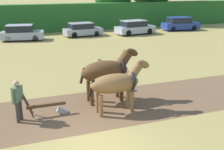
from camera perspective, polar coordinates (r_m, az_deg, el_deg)
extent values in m
plane|color=#998447|center=(9.45, -3.47, -14.86)|extent=(240.00, 240.00, 0.00)
cube|color=brown|center=(11.92, -19.05, -8.60)|extent=(26.62, 4.75, 0.01)
cube|color=#286023|center=(33.95, -17.42, 10.81)|extent=(56.68, 1.75, 3.19)
cylinder|color=#423323|center=(39.64, 0.21, 12.27)|extent=(0.44, 0.44, 2.97)
cylinder|color=#4C3823|center=(41.65, 7.86, 13.07)|extent=(0.44, 0.44, 3.99)
ellipsoid|color=brown|center=(11.48, 0.56, -1.72)|extent=(2.11, 0.89, 0.80)
cylinder|color=brown|center=(12.20, 3.17, -4.66)|extent=(0.18, 0.18, 0.92)
cylinder|color=brown|center=(11.81, 4.05, -5.45)|extent=(0.18, 0.18, 0.92)
cylinder|color=brown|center=(11.78, -2.95, -5.50)|extent=(0.18, 0.18, 0.92)
cylinder|color=brown|center=(11.37, -2.27, -6.36)|extent=(0.18, 0.18, 0.92)
cylinder|color=brown|center=(11.67, 4.66, 0.81)|extent=(0.73, 0.40, 0.80)
ellipsoid|color=brown|center=(11.75, 6.33, 2.21)|extent=(0.69, 0.28, 0.54)
cube|color=black|center=(11.69, 5.41, 1.69)|extent=(0.38, 0.09, 0.50)
cylinder|color=black|center=(11.22, -4.20, -2.69)|extent=(0.30, 0.13, 0.71)
torus|color=black|center=(11.72, 3.92, -1.03)|extent=(0.13, 0.83, 0.83)
ellipsoid|color=#513319|center=(12.58, -1.46, 0.75)|extent=(2.20, 1.06, 0.96)
cylinder|color=#513319|center=(13.35, 1.08, -2.46)|extent=(0.18, 0.18, 1.00)
cylinder|color=#513319|center=(12.86, 1.96, -3.25)|extent=(0.18, 0.18, 1.00)
cylinder|color=#513319|center=(12.94, -4.80, -3.17)|extent=(0.18, 0.18, 1.00)
cylinder|color=#513319|center=(12.44, -4.13, -4.03)|extent=(0.18, 0.18, 1.00)
cylinder|color=#513319|center=(12.76, 2.47, 3.26)|extent=(0.82, 0.47, 0.88)
ellipsoid|color=#513319|center=(12.85, 4.12, 4.61)|extent=(0.69, 0.28, 0.54)
cube|color=black|center=(12.78, 3.21, 4.21)|extent=(0.40, 0.09, 0.53)
cylinder|color=black|center=(12.34, -6.02, -0.17)|extent=(0.30, 0.13, 0.71)
torus|color=black|center=(12.81, 1.77, 1.41)|extent=(0.13, 0.97, 0.97)
cube|color=#4C331E|center=(11.79, -13.20, -5.99)|extent=(1.58, 0.14, 0.12)
cube|color=#939399|center=(12.00, -10.07, -7.18)|extent=(0.49, 0.21, 0.39)
cylinder|color=#4C331E|center=(11.89, -16.76, -5.55)|extent=(0.40, 0.07, 0.96)
cylinder|color=#4C331E|center=(11.52, -16.63, -6.29)|extent=(0.40, 0.07, 0.96)
cylinder|color=#38332D|center=(11.66, -18.07, -6.80)|extent=(0.14, 0.14, 0.85)
cylinder|color=#38332D|center=(11.49, -18.64, -7.23)|extent=(0.14, 0.14, 0.85)
cube|color=#4C6B4C|center=(11.30, -18.70, -3.64)|extent=(0.45, 0.52, 0.60)
sphere|color=tan|center=(11.17, -18.91, -1.61)|extent=(0.23, 0.23, 0.23)
cylinder|color=#4C6B4C|center=(11.55, -17.94, -3.24)|extent=(0.09, 0.09, 0.57)
cylinder|color=#4C6B4C|center=(11.08, -19.47, -4.27)|extent=(0.09, 0.09, 0.57)
cylinder|color=#38332D|center=(14.56, -3.06, -1.24)|extent=(0.14, 0.14, 0.78)
cylinder|color=#38332D|center=(14.47, -2.34, -1.35)|extent=(0.14, 0.14, 0.78)
cube|color=tan|center=(14.32, -2.74, 1.22)|extent=(0.46, 0.46, 0.55)
sphere|color=tan|center=(14.21, -2.76, 2.72)|extent=(0.21, 0.21, 0.21)
cylinder|color=tan|center=(14.44, -3.71, 1.25)|extent=(0.09, 0.09, 0.52)
cylinder|color=tan|center=(14.21, -1.75, 1.01)|extent=(0.09, 0.09, 0.52)
cylinder|color=tan|center=(14.20, -2.77, 2.96)|extent=(0.40, 0.40, 0.02)
cylinder|color=tan|center=(14.18, -2.77, 3.16)|extent=(0.20, 0.20, 0.10)
cube|color=#A8A8B2|center=(29.26, -17.74, 7.72)|extent=(4.34, 2.50, 0.71)
cube|color=black|center=(29.20, -18.26, 8.96)|extent=(2.71, 2.00, 0.60)
cube|color=#A8A8B2|center=(29.15, -18.32, 9.60)|extent=(2.71, 2.00, 0.06)
cylinder|color=black|center=(29.88, -15.10, 7.71)|extent=(0.65, 0.34, 0.62)
cylinder|color=black|center=(28.41, -15.35, 7.21)|extent=(0.65, 0.34, 0.62)
cylinder|color=black|center=(30.23, -19.91, 7.38)|extent=(0.65, 0.34, 0.62)
cylinder|color=black|center=(28.77, -20.40, 6.87)|extent=(0.65, 0.34, 0.62)
cube|color=#9E9EA8|center=(30.64, -5.92, 8.80)|extent=(4.16, 2.03, 0.66)
cube|color=black|center=(30.48, -6.32, 9.89)|extent=(2.54, 1.73, 0.54)
cube|color=#9E9EA8|center=(30.45, -6.34, 10.45)|extent=(2.54, 1.73, 0.06)
cylinder|color=black|center=(31.79, -4.23, 8.81)|extent=(0.63, 0.27, 0.62)
cylinder|color=black|center=(30.42, -3.18, 8.44)|extent=(0.63, 0.27, 0.62)
cylinder|color=black|center=(30.97, -8.59, 8.44)|extent=(0.63, 0.27, 0.62)
cylinder|color=black|center=(29.57, -7.71, 8.05)|extent=(0.63, 0.27, 0.62)
cube|color=#A8A8B2|center=(31.75, 4.73, 9.22)|extent=(4.57, 2.29, 0.72)
cube|color=black|center=(31.55, 4.42, 10.37)|extent=(2.80, 1.91, 0.59)
cube|color=#A8A8B2|center=(31.51, 4.43, 10.96)|extent=(2.80, 1.91, 0.06)
cylinder|color=black|center=(33.17, 6.00, 9.17)|extent=(0.69, 0.30, 0.67)
cylinder|color=black|center=(31.88, 7.58, 8.78)|extent=(0.69, 0.30, 0.67)
cylinder|color=black|center=(31.76, 1.85, 8.89)|extent=(0.69, 0.30, 0.67)
cylinder|color=black|center=(30.41, 3.33, 8.49)|extent=(0.69, 0.30, 0.67)
cube|color=navy|center=(35.78, 13.74, 9.70)|extent=(4.59, 2.23, 0.74)
cube|color=black|center=(35.59, 13.51, 10.79)|extent=(2.80, 1.88, 0.63)
cube|color=navy|center=(35.56, 13.55, 11.34)|extent=(2.80, 1.88, 0.06)
cylinder|color=black|center=(37.17, 15.00, 9.53)|extent=(0.64, 0.28, 0.62)
cylinder|color=black|center=(35.82, 16.29, 9.14)|extent=(0.64, 0.28, 0.62)
cylinder|color=black|center=(35.86, 11.15, 9.52)|extent=(0.64, 0.28, 0.62)
cylinder|color=black|center=(34.46, 12.34, 9.13)|extent=(0.64, 0.28, 0.62)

